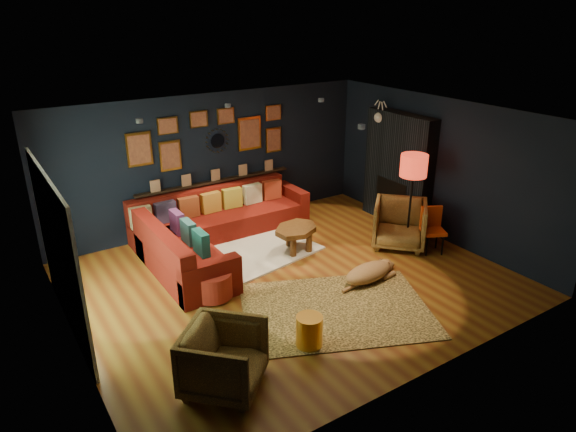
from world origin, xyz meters
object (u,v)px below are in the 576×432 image
coffee_table (296,232)px  armchair_right (400,222)px  dog (369,270)px  gold_stool (309,331)px  pouf (213,284)px  sectional (207,232)px  floor_lamp (413,170)px  armchair_left (224,356)px  orange_chair (432,226)px

coffee_table → armchair_right: 1.90m
dog → gold_stool: bearing=-158.4°
pouf → gold_stool: size_ratio=1.36×
sectional → floor_lamp: 3.80m
armchair_left → armchair_right: size_ratio=0.93×
floor_lamp → dog: (-1.50, -0.65, -1.23)m
pouf → armchair_right: (3.63, -0.18, 0.24)m
pouf → floor_lamp: floor_lamp is taller
pouf → orange_chair: orange_chair is taller
sectional → armchair_left: 3.74m
orange_chair → armchair_right: bearing=152.5°
pouf → gold_stool: 1.83m
sectional → orange_chair: (3.30, -2.25, 0.15)m
gold_stool → armchair_left: bearing=-174.9°
coffee_table → armchair_left: (-2.64, -2.47, 0.04)m
orange_chair → gold_stool: bearing=-135.1°
armchair_right → dog: armchair_right is taller
armchair_left → orange_chair: armchair_left is taller
sectional → orange_chair: bearing=-34.3°
armchair_left → orange_chair: bearing=-29.7°
floor_lamp → dog: bearing=-156.6°
pouf → armchair_right: bearing=-2.8°
sectional → coffee_table: sectional is taller
coffee_table → floor_lamp: size_ratio=0.64×
sectional → pouf: sectional is taller
coffee_table → armchair_right: armchair_right is taller
sectional → pouf: bearing=-112.4°
coffee_table → armchair_left: size_ratio=1.26×
pouf → gold_stool: (0.53, -1.75, -0.01)m
pouf → gold_stool: bearing=-73.1°
sectional → dog: size_ratio=2.73×
gold_stool → sectional: bearing=87.8°
orange_chair → floor_lamp: floor_lamp is taller
sectional → coffee_table: size_ratio=3.14×
dog → pouf: bearing=154.1°
armchair_left → gold_stool: armchair_left is taller
armchair_left → armchair_right: (4.36, 1.68, 0.03)m
sectional → dog: sectional is taller
coffee_table → orange_chair: size_ratio=1.33×
armchair_right → gold_stool: armchair_right is taller
armchair_left → armchair_right: 4.67m
gold_stool → pouf: bearing=106.9°
armchair_right → orange_chair: (0.33, -0.46, 0.01)m
coffee_table → gold_stool: coffee_table is taller
armchair_left → dog: 3.16m
pouf → armchair_left: 2.01m
armchair_left → gold_stool: bearing=-39.2°
sectional → pouf: 1.74m
coffee_table → sectional: bearing=141.4°
orange_chair → coffee_table: bearing=175.5°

